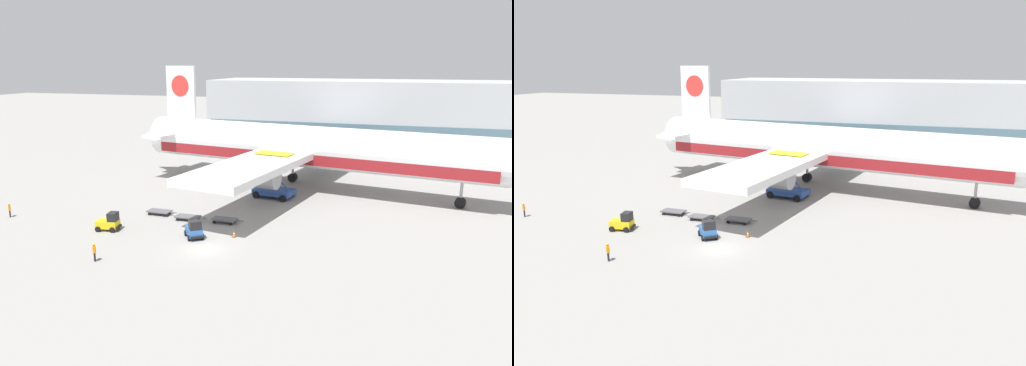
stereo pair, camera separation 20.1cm
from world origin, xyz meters
TOP-DOWN VIEW (x-y plane):
  - ground_plane at (0.00, 0.00)m, footprint 400.00×400.00m
  - terminal_building at (22.70, 61.81)m, footprint 90.00×18.20m
  - airplane_main at (4.22, 26.21)m, footprint 57.70×48.66m
  - scissor_lift_loader at (1.21, 20.51)m, footprint 5.63×4.12m
  - baggage_tug_foreground at (-11.92, 2.16)m, footprint 2.64×1.98m
  - baggage_tug_mid at (-2.22, 2.70)m, footprint 2.64×2.80m
  - baggage_dolly_lead at (-9.56, 8.87)m, footprint 3.71×1.55m
  - baggage_dolly_second at (-5.44, 7.94)m, footprint 3.71×1.55m
  - baggage_dolly_third at (-1.10, 8.34)m, footprint 3.71×1.55m
  - ground_crew_near at (-25.64, 2.66)m, footprint 0.48×0.39m
  - ground_crew_far at (-8.24, -5.65)m, footprint 0.46×0.40m
  - traffic_cone_near at (1.53, 4.27)m, footprint 0.40×0.40m

SIDE VIEW (x-z plane):
  - ground_plane at x=0.00m, z-range 0.00..0.00m
  - traffic_cone_near at x=1.53m, z-range -0.01..0.66m
  - baggage_dolly_lead at x=-9.56m, z-range 0.15..0.63m
  - baggage_dolly_second at x=-5.44m, z-range 0.15..0.63m
  - baggage_dolly_third at x=-1.10m, z-range 0.15..0.63m
  - baggage_tug_foreground at x=-11.92m, z-range -0.12..1.88m
  - baggage_tug_mid at x=-2.22m, z-range -0.12..1.88m
  - ground_crew_near at x=-25.64m, z-range 0.14..1.81m
  - ground_crew_far at x=-8.24m, z-range 0.15..1.87m
  - scissor_lift_loader at x=1.21m, z-range -0.76..5.24m
  - airplane_main at x=4.22m, z-range -2.66..14.34m
  - terminal_building at x=22.70m, z-range -0.01..13.99m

